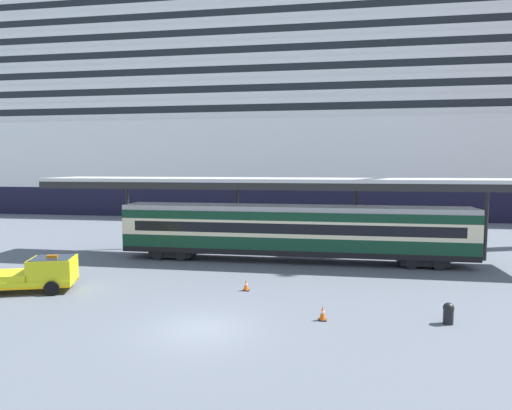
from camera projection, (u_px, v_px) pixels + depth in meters
ground_plane at (200, 329)px, 18.66m from camera, size 400.00×400.00×0.00m
cruise_ship at (328, 122)px, 68.86m from camera, size 174.11×28.35×39.97m
platform_canopy at (293, 182)px, 31.68m from camera, size 37.41×5.10×6.07m
train_carriage at (293, 230)px, 31.59m from camera, size 25.07×2.81×4.11m
service_truck at (35, 274)px, 24.18m from camera, size 5.57×3.54×2.02m
traffic_cone_near at (323, 313)px, 19.67m from camera, size 0.36×0.36×0.68m
traffic_cone_mid at (246, 285)px, 24.36m from camera, size 0.36×0.36×0.62m
quay_bollard at (448, 312)px, 19.22m from camera, size 0.48×0.48×0.96m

